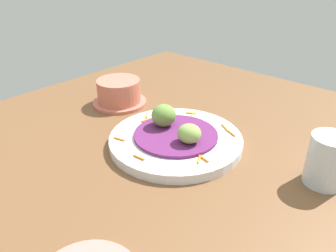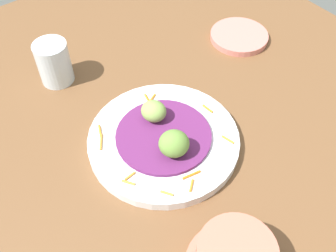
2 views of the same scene
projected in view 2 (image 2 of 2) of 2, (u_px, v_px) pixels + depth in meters
table_surface at (159, 121)px, 76.39cm from camera, size 110.00×110.00×2.00cm
main_plate at (164, 140)px, 70.78cm from camera, size 27.19×27.19×1.91cm
cabbage_bed at (164, 136)px, 69.79cm from camera, size 17.12×17.12×0.68cm
carrot_garnish at (157, 144)px, 68.72cm from camera, size 22.35×22.11×0.40cm
guac_scoop_left at (154, 111)px, 70.58cm from camera, size 6.05×5.85×3.80cm
guac_scoop_center at (174, 144)px, 65.23cm from camera, size 6.94×7.03×4.73cm
side_plate_small at (239, 36)px, 90.86cm from camera, size 13.29×13.29×1.40cm
water_glass at (54, 63)px, 79.14cm from camera, size 6.76×6.76×8.98cm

